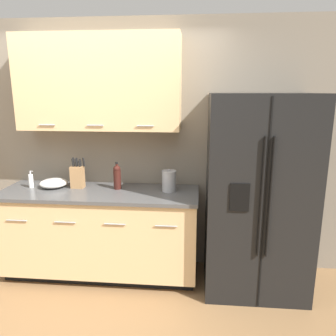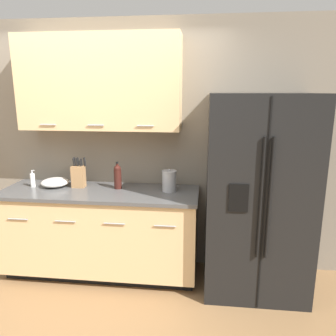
# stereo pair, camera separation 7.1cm
# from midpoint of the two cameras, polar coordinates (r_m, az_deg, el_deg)

# --- Properties ---
(wall_back) EXTENTS (10.00, 0.39, 2.60)m
(wall_back) POSITION_cam_midpoint_polar(r_m,az_deg,el_deg) (3.52, -10.21, 6.33)
(wall_back) COLOR gray
(wall_back) RESTS_ON ground_plane
(counter_unit) EXTENTS (1.99, 0.64, 0.91)m
(counter_unit) POSITION_cam_midpoint_polar(r_m,az_deg,el_deg) (3.52, -10.89, -10.85)
(counter_unit) COLOR black
(counter_unit) RESTS_ON ground_plane
(refrigerator) EXTENTS (0.94, 0.77, 1.87)m
(refrigerator) POSITION_cam_midpoint_polar(r_m,az_deg,el_deg) (3.18, 15.92, -4.66)
(refrigerator) COLOR black
(refrigerator) RESTS_ON ground_plane
(knife_block) EXTENTS (0.14, 0.09, 0.32)m
(knife_block) POSITION_cam_midpoint_polar(r_m,az_deg,el_deg) (3.49, -14.76, -1.30)
(knife_block) COLOR #A87A4C
(knife_block) RESTS_ON counter_unit
(wine_bottle) EXTENTS (0.08, 0.08, 0.28)m
(wine_bottle) POSITION_cam_midpoint_polar(r_m,az_deg,el_deg) (3.36, -8.16, -1.43)
(wine_bottle) COLOR #3D1914
(wine_bottle) RESTS_ON counter_unit
(soap_dispenser) EXTENTS (0.05, 0.05, 0.18)m
(soap_dispenser) POSITION_cam_midpoint_polar(r_m,az_deg,el_deg) (3.67, -21.99, -1.93)
(soap_dispenser) COLOR white
(soap_dispenser) RESTS_ON counter_unit
(steel_canister) EXTENTS (0.14, 0.14, 0.22)m
(steel_canister) POSITION_cam_midpoint_polar(r_m,az_deg,el_deg) (3.25, 0.84, -2.25)
(steel_canister) COLOR #A3A3A5
(steel_canister) RESTS_ON counter_unit
(mixing_bowl) EXTENTS (0.28, 0.28, 0.09)m
(mixing_bowl) POSITION_cam_midpoint_polar(r_m,az_deg,el_deg) (3.61, -18.54, -2.38)
(mixing_bowl) COLOR white
(mixing_bowl) RESTS_ON counter_unit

